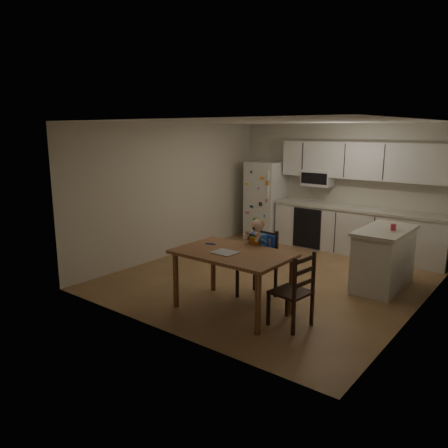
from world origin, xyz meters
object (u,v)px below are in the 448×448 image
Objects in this scene: chair_booster at (259,250)px; refrigerator at (266,201)px; kitchen_island at (384,258)px; chair_side at (297,286)px; dining_table at (233,260)px; red_cup at (393,227)px.

refrigerator is at bearing 126.84° from chair_booster.
chair_side is at bearing -99.71° from kitchen_island.
dining_table is at bearing -63.29° from refrigerator.
kitchen_island is 0.52m from red_cup.
red_cup is 0.06× the size of dining_table.
kitchen_island is 13.35× the size of red_cup.
red_cup is 2.51m from dining_table.
dining_table is at bearing -84.89° from chair_booster.
dining_table is (1.82, -3.63, -0.15)m from refrigerator.
refrigerator is at bearing -135.21° from chair_side.
chair_booster is 1.12m from chair_side.
refrigerator reaches higher than kitchen_island.
kitchen_island is (3.12, -1.53, -0.38)m from refrigerator.
chair_side is at bearing 2.32° from dining_table.
red_cup reaches higher than kitchen_island.
chair_booster is at bearing -58.70° from refrigerator.
refrigerator is at bearing 116.71° from dining_table.
refrigerator is 4.06m from dining_table.
red_cup is 0.10× the size of chair_side.
dining_table is at bearing -124.37° from red_cup.
red_cup is at bearing 51.32° from chair_booster.
chair_booster is 1.22× the size of chair_side.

